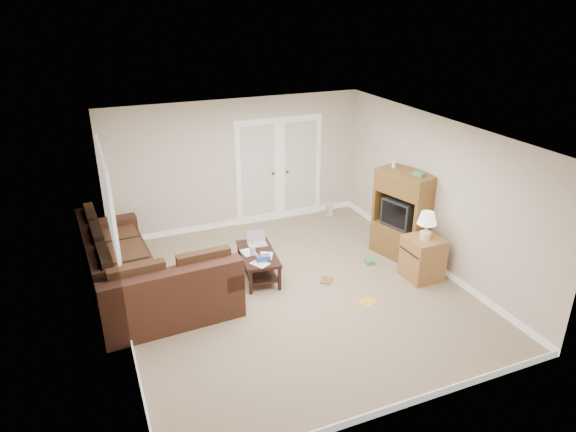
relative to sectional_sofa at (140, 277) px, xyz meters
name	(u,v)px	position (x,y,z in m)	size (l,w,h in m)	color
floor	(293,291)	(2.19, -0.71, -0.35)	(5.50, 5.50, 0.00)	gray
ceiling	(294,133)	(2.19, -0.71, 2.15)	(5.00, 5.50, 0.02)	white
wall_left	(115,246)	(-0.31, -0.71, 0.90)	(0.02, 5.50, 2.50)	beige
wall_right	(435,194)	(4.69, -0.71, 0.90)	(0.02, 5.50, 2.50)	beige
wall_back	(237,164)	(2.19, 2.04, 0.90)	(5.00, 0.02, 2.50)	beige
wall_front	(401,317)	(2.19, -3.46, 0.90)	(5.00, 0.02, 2.50)	beige
baseboards	(293,288)	(2.19, -0.71, -0.30)	(5.00, 5.50, 0.10)	white
french_doors	(279,170)	(3.04, 2.00, 0.68)	(1.80, 0.05, 2.13)	white
window_left	(108,198)	(-0.27, 0.29, 1.20)	(0.05, 1.92, 1.42)	white
sectional_sofa	(140,277)	(0.00, 0.00, 0.00)	(2.12, 2.98, 0.90)	#402318
coffee_table	(258,263)	(1.85, -0.07, -0.12)	(0.66, 1.12, 0.73)	black
tv_armoire	(403,214)	(4.39, -0.33, 0.42)	(0.77, 1.07, 1.65)	brown
side_cabinet	(423,255)	(4.27, -1.13, 0.06)	(0.55, 0.55, 1.15)	#A2703B
space_heater	(330,209)	(4.06, 1.74, -0.22)	(0.11, 0.09, 0.28)	white
floor_magazine	(368,302)	(3.09, -1.44, -0.35)	(0.26, 0.21, 0.01)	gold
floor_greenbox	(369,261)	(3.74, -0.39, -0.32)	(0.13, 0.18, 0.07)	#44964D
floor_book	(321,280)	(2.73, -0.59, -0.35)	(0.17, 0.24, 0.02)	brown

